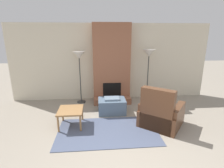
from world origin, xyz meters
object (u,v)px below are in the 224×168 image
Objects in this scene: floor_lamp_left at (79,58)px; floor_lamp_right at (149,56)px; ottoman at (112,106)px; side_table at (71,112)px; armchair at (160,115)px.

floor_lamp_right is (2.28, -0.00, 0.04)m from floor_lamp_left.
floor_lamp_left is (-0.97, 0.93, 1.30)m from ottoman.
floor_lamp_right reaches higher than floor_lamp_left.
ottoman is 0.46× the size of floor_lamp_left.
armchair is at bearing -5.22° from side_table.
ottoman is 1.22× the size of side_table.
ottoman is at bearing -43.98° from floor_lamp_left.
floor_lamp_right is (0.18, 1.82, 1.25)m from armchair.
side_table is 1.98m from floor_lamp_left.
ottoman is 0.45× the size of floor_lamp_right.
floor_lamp_left is at bearing 136.02° from ottoman.
floor_lamp_left reaches higher than side_table.
floor_lamp_right is at bearing 33.94° from side_table.
armchair is (1.13, -0.89, 0.09)m from ottoman.
ottoman is 0.60× the size of armchair.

